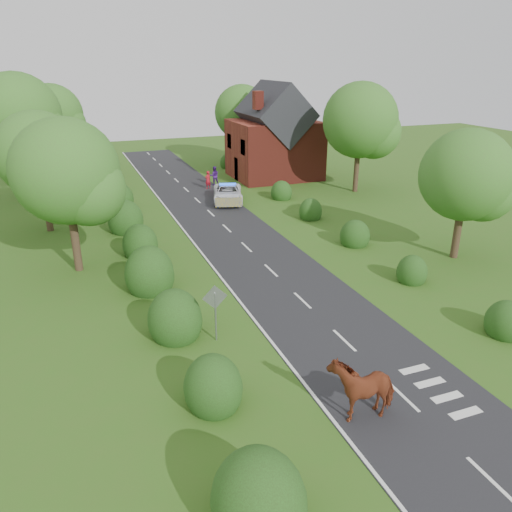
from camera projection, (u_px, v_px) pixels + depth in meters
name	position (u px, v px, depth m)	size (l,w,h in m)	color
ground	(344.00, 341.00, 20.93)	(120.00, 120.00, 0.00)	#385C1C
road	(231.00, 233.00, 33.95)	(6.00, 70.00, 0.02)	black
road_markings	(218.00, 245.00, 31.61)	(4.96, 70.00, 0.01)	white
hedgerow_left	(142.00, 251.00, 28.63)	(2.75, 50.41, 3.00)	#233714
hedgerow_right	(345.00, 231.00, 32.66)	(2.10, 45.78, 2.10)	#233714
tree_left_a	(71.00, 176.00, 26.00)	(5.74, 5.60, 8.38)	#332316
tree_left_b	(43.00, 157.00, 32.56)	(5.74, 5.60, 8.07)	#332316
tree_left_c	(22.00, 119.00, 40.18)	(6.97, 6.80, 10.22)	#332316
tree_left_d	(55.00, 117.00, 50.03)	(6.15, 6.00, 8.89)	#332316
tree_right_a	(471.00, 179.00, 28.04)	(5.33, 5.20, 7.56)	#332316
tree_right_b	(364.00, 123.00, 42.48)	(6.56, 6.40, 9.40)	#332316
tree_right_c	(245.00, 115.00, 54.92)	(6.15, 6.00, 8.58)	#332316
road_sign	(215.00, 305.00, 20.39)	(1.06, 0.08, 2.53)	gray
house	(274.00, 139.00, 48.75)	(8.00, 7.40, 9.17)	maroon
cow	(362.00, 389.00, 16.44)	(1.30, 2.46, 1.75)	brown
police_van	(228.00, 193.00, 41.22)	(3.64, 5.47, 1.54)	white
pedestrian_red	(208.00, 180.00, 45.28)	(0.60, 0.39, 1.64)	#B01321
pedestrian_purple	(214.00, 176.00, 46.64)	(0.86, 0.67, 1.76)	#421873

